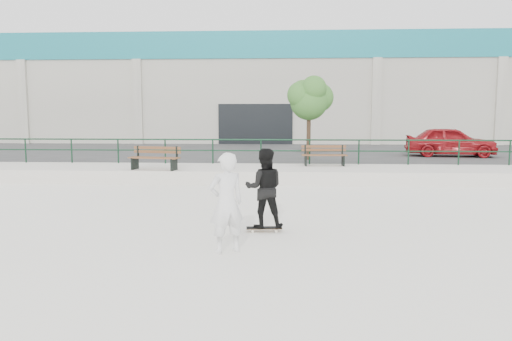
# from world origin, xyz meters

# --- Properties ---
(ground) EXTENTS (120.00, 120.00, 0.00)m
(ground) POSITION_xyz_m (0.00, 0.00, 0.00)
(ground) COLOR silver
(ground) RESTS_ON ground
(ledge) EXTENTS (30.00, 3.00, 0.50)m
(ledge) POSITION_xyz_m (0.00, 9.50, 0.25)
(ledge) COLOR beige
(ledge) RESTS_ON ground
(parking_strip) EXTENTS (60.00, 14.00, 0.50)m
(parking_strip) POSITION_xyz_m (0.00, 18.00, 0.25)
(parking_strip) COLOR #333333
(parking_strip) RESTS_ON ground
(railing) EXTENTS (28.00, 0.06, 1.03)m
(railing) POSITION_xyz_m (-0.00, 10.80, 1.24)
(railing) COLOR #133420
(railing) RESTS_ON ledge
(commercial_building) EXTENTS (44.20, 16.33, 8.00)m
(commercial_building) POSITION_xyz_m (-0.00, 31.99, 4.58)
(commercial_building) COLOR beige
(commercial_building) RESTS_ON ground
(bench_left) EXTENTS (1.96, 0.89, 0.87)m
(bench_left) POSITION_xyz_m (-2.83, 8.47, 0.93)
(bench_left) COLOR brown
(bench_left) RESTS_ON ledge
(bench_right) EXTENTS (1.81, 0.60, 0.83)m
(bench_right) POSITION_xyz_m (3.56, 10.26, 0.91)
(bench_right) COLOR brown
(bench_right) RESTS_ON ledge
(tree) EXTENTS (2.09, 1.86, 3.72)m
(tree) POSITION_xyz_m (3.08, 12.83, 3.29)
(tree) COLOR #3F311F
(tree) RESTS_ON parking_strip
(red_car) EXTENTS (4.42, 2.28, 1.44)m
(red_car) POSITION_xyz_m (10.00, 14.96, 1.22)
(red_car) COLOR maroon
(red_car) RESTS_ON parking_strip
(skateboard) EXTENTS (0.80, 0.28, 0.09)m
(skateboard) POSITION_xyz_m (1.54, 1.06, 0.07)
(skateboard) COLOR black
(skateboard) RESTS_ON ground
(standing_skater) EXTENTS (0.88, 0.71, 1.74)m
(standing_skater) POSITION_xyz_m (1.54, 1.06, 0.97)
(standing_skater) COLOR black
(standing_skater) RESTS_ON skateboard
(seated_skater) EXTENTS (0.82, 0.72, 1.88)m
(seated_skater) POSITION_xyz_m (0.90, -0.63, 0.94)
(seated_skater) COLOR white
(seated_skater) RESTS_ON ground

